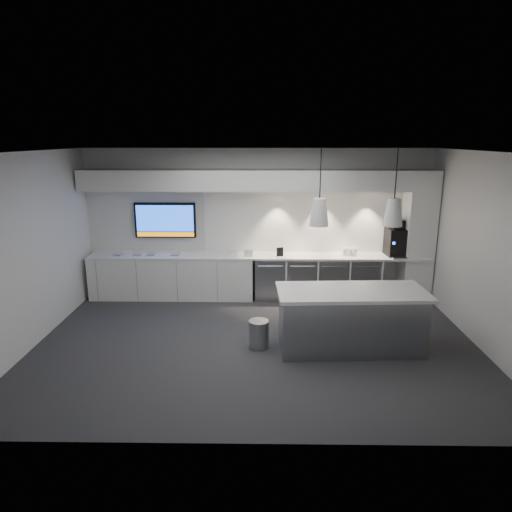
{
  "coord_description": "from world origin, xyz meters",
  "views": [
    {
      "loc": [
        0.1,
        -6.74,
        3.2
      ],
      "look_at": [
        -0.02,
        1.1,
        1.16
      ],
      "focal_mm": 32.0,
      "sensor_mm": 36.0,
      "label": 1
    }
  ],
  "objects_px": {
    "wall_tv": "(165,220)",
    "bin": "(259,334)",
    "island": "(350,319)",
    "coffee_machine": "(397,241)"
  },
  "relations": [
    {
      "from": "coffee_machine",
      "to": "island",
      "type": "bearing_deg",
      "value": -122.61
    },
    {
      "from": "wall_tv",
      "to": "island",
      "type": "relative_size",
      "value": 0.54
    },
    {
      "from": "wall_tv",
      "to": "bin",
      "type": "distance_m",
      "value": 3.51
    },
    {
      "from": "wall_tv",
      "to": "bin",
      "type": "bearing_deg",
      "value": -53.2
    },
    {
      "from": "bin",
      "to": "coffee_machine",
      "type": "distance_m",
      "value": 3.74
    },
    {
      "from": "coffee_machine",
      "to": "wall_tv",
      "type": "bearing_deg",
      "value": 173.58
    },
    {
      "from": "island",
      "to": "bin",
      "type": "height_order",
      "value": "island"
    },
    {
      "from": "island",
      "to": "coffee_machine",
      "type": "relative_size",
      "value": 3.18
    },
    {
      "from": "island",
      "to": "coffee_machine",
      "type": "height_order",
      "value": "coffee_machine"
    },
    {
      "from": "island",
      "to": "bin",
      "type": "distance_m",
      "value": 1.44
    }
  ]
}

